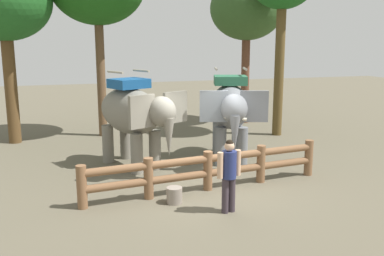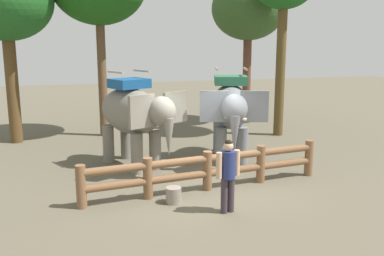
# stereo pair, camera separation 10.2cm
# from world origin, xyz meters

# --- Properties ---
(ground_plane) EXTENTS (60.00, 60.00, 0.00)m
(ground_plane) POSITION_xyz_m (0.00, 0.00, 0.00)
(ground_plane) COLOR brown
(log_fence) EXTENTS (6.73, 0.89, 1.05)m
(log_fence) POSITION_xyz_m (0.00, -0.18, 0.60)
(log_fence) COLOR brown
(log_fence) RESTS_ON ground
(elephant_near_left) EXTENTS (2.67, 3.55, 3.00)m
(elephant_near_left) POSITION_xyz_m (-1.47, 2.48, 1.69)
(elephant_near_left) COLOR gray
(elephant_near_left) RESTS_ON ground
(elephant_center) EXTENTS (2.45, 3.62, 3.03)m
(elephant_center) POSITION_xyz_m (1.65, 2.33, 1.70)
(elephant_center) COLOR slate
(elephant_center) RESTS_ON ground
(tourist_woman_in_black) EXTENTS (0.60, 0.39, 1.72)m
(tourist_woman_in_black) POSITION_xyz_m (-0.05, -1.74, 0.99)
(tourist_woman_in_black) COLOR #382E36
(tourist_woman_in_black) RESTS_ON ground
(tree_far_right) EXTENTS (3.46, 3.46, 6.81)m
(tree_far_right) POSITION_xyz_m (-5.36, 7.13, 5.26)
(tree_far_right) COLOR brown
(tree_far_right) RESTS_ON ground
(tree_deep_back) EXTENTS (3.41, 3.41, 6.80)m
(tree_deep_back) POSITION_xyz_m (4.89, 8.34, 5.29)
(tree_deep_back) COLOR brown
(tree_deep_back) RESTS_ON ground
(feed_bucket) EXTENTS (0.38, 0.38, 0.39)m
(feed_bucket) POSITION_xyz_m (-1.09, -0.83, 0.20)
(feed_bucket) COLOR gray
(feed_bucket) RESTS_ON ground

